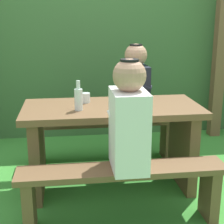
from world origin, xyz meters
TOP-DOWN VIEW (x-y plane):
  - ground_plane at (0.00, 0.00)m, footprint 12.00×12.00m
  - hedge_backdrop at (0.00, 1.84)m, footprint 6.40×1.03m
  - pergola_post_right at (1.38, 1.15)m, footprint 0.12×0.12m
  - picnic_table at (0.00, 0.00)m, footprint 1.40×0.64m
  - bench_near at (0.00, -0.54)m, footprint 1.40×0.24m
  - bench_far at (0.00, 0.54)m, footprint 1.40×0.24m
  - person_white_shirt at (0.04, -0.54)m, footprint 0.25×0.35m
  - person_black_coat at (0.29, 0.54)m, footprint 0.25×0.35m
  - drinking_glass at (-0.20, 0.13)m, footprint 0.07×0.07m
  - bottle_left at (-0.27, -0.09)m, footprint 0.06×0.06m
  - cell_phone at (0.13, 0.12)m, footprint 0.12×0.16m

SIDE VIEW (x-z plane):
  - ground_plane at x=0.00m, z-range 0.00..0.00m
  - bench_near at x=0.00m, z-range 0.09..0.52m
  - bench_far at x=0.00m, z-range 0.09..0.52m
  - picnic_table at x=0.00m, z-range 0.13..0.83m
  - cell_phone at x=0.13m, z-range 0.70..0.71m
  - drinking_glass at x=-0.20m, z-range 0.70..0.79m
  - person_white_shirt at x=0.04m, z-range 0.39..1.11m
  - person_black_coat at x=0.29m, z-range 0.39..1.11m
  - bottle_left at x=-0.27m, z-range 0.68..0.91m
  - hedge_backdrop at x=0.00m, z-range 0.00..1.83m
  - pergola_post_right at x=1.38m, z-range 0.00..2.29m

